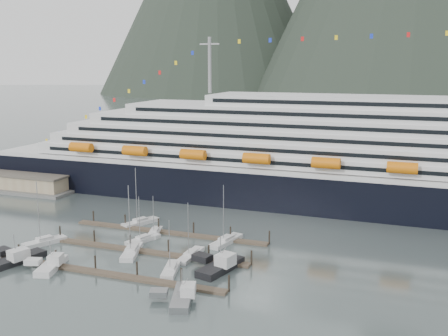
{
  "coord_description": "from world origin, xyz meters",
  "views": [
    {
      "loc": [
        47.56,
        -88.49,
        38.56
      ],
      "look_at": [
        6.64,
        22.0,
        15.19
      ],
      "focal_mm": 42.0,
      "sensor_mm": 36.0,
      "label": 1
    }
  ],
  "objects": [
    {
      "name": "ground",
      "position": [
        0.0,
        0.0,
        0.0
      ],
      "size": [
        1600.0,
        1600.0,
        0.0
      ],
      "primitive_type": "plane",
      "color": "#495656",
      "rests_on": "ground"
    },
    {
      "name": "trawler_d",
      "position": [
        12.83,
        -15.04,
        0.81
      ],
      "size": [
        8.47,
        10.65,
        6.03
      ],
      "rotation": [
        0.0,
        0.0,
        1.89
      ],
      "color": "gray",
      "rests_on": "ground"
    },
    {
      "name": "dock_far",
      "position": [
        -4.93,
        16.05,
        0.31
      ],
      "size": [
        48.18,
        2.28,
        3.2
      ],
      "color": "#4C4031",
      "rests_on": "ground"
    },
    {
      "name": "sailboat_e",
      "position": [
        -14.51,
        19.99,
        0.43
      ],
      "size": [
        6.39,
        9.97,
        14.68
      ],
      "rotation": [
        0.0,
        0.0,
        1.14
      ],
      "color": "silver",
      "rests_on": "ground"
    },
    {
      "name": "sailboat_c",
      "position": [
        -6.05,
        1.25,
        0.44
      ],
      "size": [
        5.61,
        10.38,
        15.3
      ],
      "rotation": [
        0.0,
        0.0,
        1.87
      ],
      "color": "silver",
      "rests_on": "ground"
    },
    {
      "name": "sailboat_h",
      "position": [
        5.76,
        -4.54,
        0.4
      ],
      "size": [
        4.52,
        8.73,
        10.82
      ],
      "rotation": [
        0.0,
        0.0,
        1.83
      ],
      "color": "silver",
      "rests_on": "ground"
    },
    {
      "name": "sailboat_d",
      "position": [
        6.12,
        3.79,
        0.39
      ],
      "size": [
        2.34,
        9.39,
        12.06
      ],
      "rotation": [
        0.0,
        0.0,
        1.56
      ],
      "color": "silver",
      "rests_on": "ground"
    },
    {
      "name": "warehouse",
      "position": [
        -72.0,
        42.0,
        2.25
      ],
      "size": [
        46.0,
        20.0,
        5.8
      ],
      "color": "#595956",
      "rests_on": "ground"
    },
    {
      "name": "dock_mid",
      "position": [
        -4.93,
        3.05,
        0.31
      ],
      "size": [
        48.18,
        2.28,
        3.2
      ],
      "color": "#4C4031",
      "rests_on": "ground"
    },
    {
      "name": "dock_near",
      "position": [
        -4.93,
        -9.95,
        0.31
      ],
      "size": [
        48.18,
        2.28,
        3.2
      ],
      "color": "#4C4031",
      "rests_on": "ground"
    },
    {
      "name": "trawler_a",
      "position": [
        -25.05,
        -11.17,
        0.86
      ],
      "size": [
        9.65,
        12.54,
        6.62
      ],
      "rotation": [
        0.0,
        0.0,
        1.28
      ],
      "color": "black",
      "rests_on": "ground"
    },
    {
      "name": "sailboat_f",
      "position": [
        -7.62,
        14.35,
        0.38
      ],
      "size": [
        4.12,
        7.99,
        9.64
      ],
      "rotation": [
        0.0,
        0.0,
        1.83
      ],
      "color": "silver",
      "rests_on": "ground"
    },
    {
      "name": "sailboat_g",
      "position": [
        9.97,
        14.3,
        0.42
      ],
      "size": [
        4.71,
        10.67,
        13.73
      ],
      "rotation": [
        0.0,
        0.0,
        1.36
      ],
      "color": "silver",
      "rests_on": "ground"
    },
    {
      "name": "trawler_b",
      "position": [
        -16.54,
        -11.14,
        0.81
      ],
      "size": [
        7.87,
        9.9,
        6.08
      ],
      "rotation": [
        0.0,
        0.0,
        1.84
      ],
      "color": "silver",
      "rests_on": "ground"
    },
    {
      "name": "sailboat_b",
      "position": [
        -7.7,
        9.01,
        0.38
      ],
      "size": [
        5.09,
        8.92,
        10.78
      ],
      "rotation": [
        0.0,
        0.0,
        1.22
      ],
      "color": "silver",
      "rests_on": "ground"
    },
    {
      "name": "trawler_e",
      "position": [
        14.16,
        -0.54,
        0.93
      ],
      "size": [
        9.4,
        11.95,
        7.41
      ],
      "rotation": [
        0.0,
        0.0,
        1.32
      ],
      "color": "black",
      "rests_on": "ground"
    },
    {
      "name": "sailboat_a",
      "position": [
        -27.0,
        0.02,
        0.44
      ],
      "size": [
        6.48,
        9.6,
        14.69
      ],
      "rotation": [
        0.0,
        0.0,
        1.12
      ],
      "color": "silver",
      "rests_on": "ground"
    },
    {
      "name": "cruise_ship",
      "position": [
        30.03,
        54.94,
        12.04
      ],
      "size": [
        210.0,
        30.4,
        50.3
      ],
      "color": "black",
      "rests_on": "ground"
    }
  ]
}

